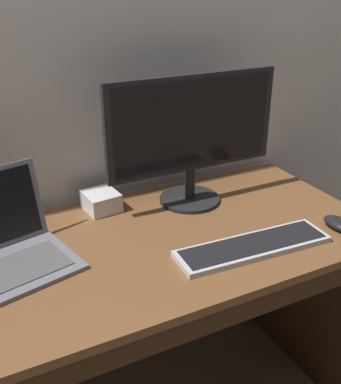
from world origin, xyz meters
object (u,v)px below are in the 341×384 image
(external_monitor, at_px, (192,133))
(wired_keyboard, at_px, (253,246))
(computer_mouse, at_px, (341,225))
(laptop_space_gray, at_px, (2,247))
(external_drive_box, at_px, (101,201))

(external_monitor, distance_m, wired_keyboard, 0.40)
(external_monitor, relative_size, computer_mouse, 4.82)
(laptop_space_gray, xyz_separation_m, wired_keyboard, (0.63, -0.24, -0.04))
(laptop_space_gray, bearing_deg, external_monitor, 8.85)
(laptop_space_gray, distance_m, external_drive_box, 0.38)
(wired_keyboard, bearing_deg, external_monitor, 92.15)
(external_drive_box, bearing_deg, external_monitor, -16.29)
(laptop_space_gray, bearing_deg, computer_mouse, -15.93)
(wired_keyboard, relative_size, computer_mouse, 3.80)
(wired_keyboard, xyz_separation_m, external_drive_box, (-0.30, 0.41, 0.02))
(computer_mouse, relative_size, external_drive_box, 1.09)
(external_monitor, distance_m, external_drive_box, 0.36)
(external_monitor, bearing_deg, computer_mouse, -49.07)
(external_monitor, bearing_deg, laptop_space_gray, -171.15)
(external_monitor, bearing_deg, external_drive_box, 163.71)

